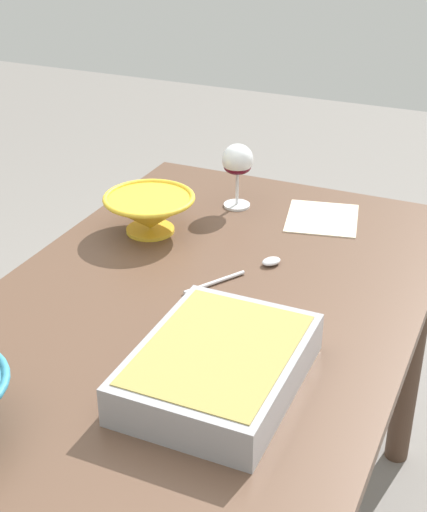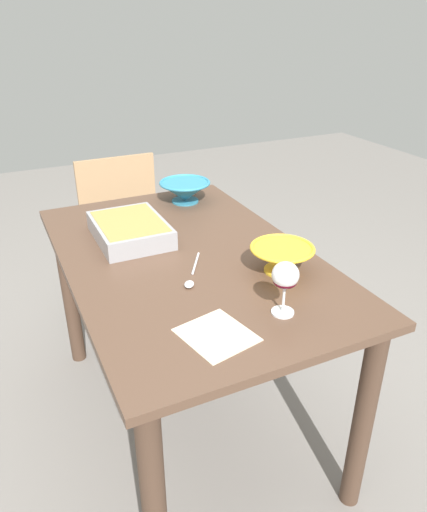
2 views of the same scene
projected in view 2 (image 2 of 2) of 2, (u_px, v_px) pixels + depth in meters
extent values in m
plane|color=gray|center=(191.00, 416.00, 2.04)|extent=(8.00, 8.00, 0.00)
cube|color=brown|center=(187.00, 258.00, 1.70)|extent=(1.31, 0.82, 0.03)
cylinder|color=#493427|center=(69.00, 294.00, 2.22)|extent=(0.07, 0.07, 0.74)
cylinder|color=#493427|center=(154.00, 507.00, 1.26)|extent=(0.07, 0.07, 0.74)
cylinder|color=#493427|center=(207.00, 263.00, 2.48)|extent=(0.07, 0.07, 0.74)
cylinder|color=#493427|center=(363.00, 421.00, 1.53)|extent=(0.07, 0.07, 0.74)
cube|color=#595959|center=(129.00, 234.00, 2.61)|extent=(0.39, 0.45, 0.02)
cube|color=tan|center=(117.00, 190.00, 2.66)|extent=(0.02, 0.43, 0.37)
cylinder|color=tan|center=(103.00, 295.00, 2.49)|extent=(0.04, 0.04, 0.44)
cylinder|color=tan|center=(179.00, 278.00, 2.65)|extent=(0.04, 0.04, 0.44)
cylinder|color=tan|center=(88.00, 266.00, 2.77)|extent=(0.04, 0.04, 0.44)
cylinder|color=tan|center=(157.00, 252.00, 2.93)|extent=(0.04, 0.04, 0.44)
cylinder|color=white|center=(283.00, 312.00, 1.37)|extent=(0.07, 0.07, 0.01)
cylinder|color=white|center=(284.00, 299.00, 1.35)|extent=(0.01, 0.01, 0.08)
ellipsoid|color=white|center=(285.00, 275.00, 1.31)|extent=(0.08, 0.08, 0.07)
ellipsoid|color=#4C0A19|center=(285.00, 281.00, 1.32)|extent=(0.07, 0.07, 0.04)
cube|color=#99999E|center=(130.00, 230.00, 1.80)|extent=(0.34, 0.25, 0.07)
cube|color=#9E8C47|center=(130.00, 223.00, 1.79)|extent=(0.30, 0.22, 0.02)
cylinder|color=yellow|center=(281.00, 270.00, 1.59)|extent=(0.11, 0.11, 0.01)
cone|color=yellow|center=(282.00, 259.00, 1.57)|extent=(0.20, 0.20, 0.08)
torus|color=yellow|center=(282.00, 248.00, 1.55)|extent=(0.21, 0.21, 0.01)
cylinder|color=teal|center=(185.00, 201.00, 2.16)|extent=(0.12, 0.12, 0.01)
cone|color=teal|center=(185.00, 191.00, 2.14)|extent=(0.22, 0.22, 0.08)
torus|color=teal|center=(185.00, 183.00, 2.12)|extent=(0.23, 0.23, 0.01)
cylinder|color=silver|center=(196.00, 263.00, 1.63)|extent=(0.13, 0.08, 0.01)
ellipsoid|color=silver|center=(189.00, 284.00, 1.50)|extent=(0.05, 0.05, 0.01)
cube|color=beige|center=(217.00, 335.00, 1.27)|extent=(0.22, 0.20, 0.00)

